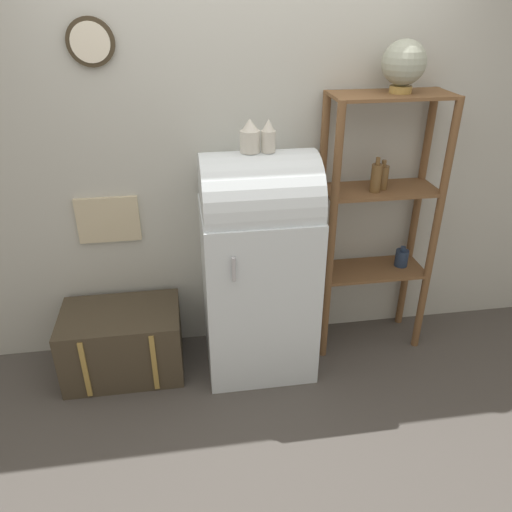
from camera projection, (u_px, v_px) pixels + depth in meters
The scene contains 8 objects.
ground_plane at pixel (264, 382), 3.25m from camera, with size 12.00×12.00×0.00m, color #4C4742.
wall_back at pixel (249, 154), 3.11m from camera, with size 7.00×0.09×2.70m.
refrigerator at pixel (258, 262), 3.10m from camera, with size 0.68×0.64×1.46m.
suitcase_trunk at pixel (123, 342), 3.25m from camera, with size 0.75×0.50×0.45m.
shelf_unit at pixel (378, 213), 3.20m from camera, with size 0.73×0.34×1.73m.
globe at pixel (404, 64), 2.79m from camera, with size 0.25×0.25×0.29m.
vase_left at pixel (250, 137), 2.73m from camera, with size 0.11×0.11×0.18m.
vase_center at pixel (268, 137), 2.74m from camera, with size 0.08×0.08×0.18m.
Camera 1 is at (-0.43, -2.44, 2.25)m, focal length 35.00 mm.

